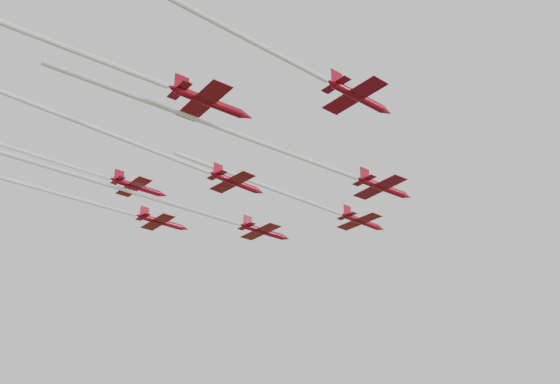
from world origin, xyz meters
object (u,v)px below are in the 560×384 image
at_px(jet_row3_mid, 156,152).
at_px(jet_row4_left, 84,170).
at_px(jet_row2_right, 312,162).
at_px(jet_row4_right, 73,50).
at_px(jet_lead, 325,208).
at_px(jet_row3_right, 275,53).
at_px(jet_row3_left, 78,199).
at_px(jet_row2_left, 190,209).

height_order(jet_row3_mid, jet_row4_left, jet_row4_left).
xyz_separation_m(jet_row2_right, jet_row4_left, (-31.98, -12.71, 0.35)).
bearing_deg(jet_row4_right, jet_lead, 110.55).
bearing_deg(jet_row3_mid, jet_row4_left, -164.33).
distance_m(jet_row2_right, jet_row3_right, 24.30).
bearing_deg(jet_row3_left, jet_row3_right, -0.20).
relative_size(jet_row2_left, jet_row2_right, 1.06).
bearing_deg(jet_row3_mid, jet_lead, 93.14).
height_order(jet_row2_left, jet_row3_right, jet_row3_right).
height_order(jet_row2_right, jet_row4_right, jet_row4_right).
height_order(jet_row2_right, jet_row3_right, jet_row3_right).
distance_m(jet_row2_left, jet_row4_left, 19.03).
bearing_deg(jet_row3_left, jet_lead, 54.62).
distance_m(jet_row3_left, jet_row3_mid, 29.66).
xyz_separation_m(jet_lead, jet_row3_left, (-37.20, -22.64, 0.39)).
height_order(jet_row2_right, jet_row3_left, jet_row3_left).
relative_size(jet_lead, jet_row3_right, 0.85).
relative_size(jet_row2_right, jet_row3_right, 1.04).
distance_m(jet_row2_right, jet_row4_right, 37.06).
distance_m(jet_lead, jet_row3_mid, 36.56).
bearing_deg(jet_row4_left, jet_row2_right, 44.25).
bearing_deg(jet_row4_left, jet_row2_left, 90.69).
xyz_separation_m(jet_row3_left, jet_row3_right, (50.62, -22.00, -1.81)).
relative_size(jet_row4_left, jet_row4_right, 0.65).
height_order(jet_row3_mid, jet_row3_right, jet_row3_right).
relative_size(jet_lead, jet_row4_left, 1.12).
bearing_deg(jet_row2_left, jet_row3_right, -19.40).
bearing_deg(jet_row4_right, jet_row3_left, 159.77).
height_order(jet_lead, jet_row3_right, jet_lead).
bearing_deg(jet_row3_left, jet_row2_right, 25.18).
bearing_deg(jet_lead, jet_row4_right, -73.71).
bearing_deg(jet_row3_mid, jet_row2_left, 131.01).
bearing_deg(jet_row4_left, jet_row4_right, -26.47).
distance_m(jet_row3_mid, jet_row4_left, 14.42).
bearing_deg(jet_lead, jet_row3_left, -126.64).
relative_size(jet_row3_mid, jet_row3_right, 1.03).
bearing_deg(jet_row3_mid, jet_row2_right, 57.66).
bearing_deg(jet_row2_right, jet_lead, 134.66).
xyz_separation_m(jet_row2_right, jet_row3_right, (6.21, -23.47, 1.03)).
distance_m(jet_lead, jet_row2_right, 22.51).
height_order(jet_lead, jet_row3_left, jet_row3_left).
xyz_separation_m(jet_lead, jet_row4_right, (-5.62, -55.94, -1.98)).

